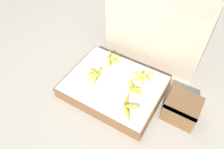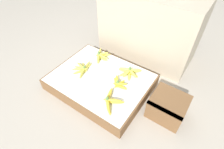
{
  "view_description": "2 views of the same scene",
  "coord_description": "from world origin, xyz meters",
  "px_view_note": "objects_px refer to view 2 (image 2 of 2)",
  "views": [
    {
      "loc": [
        0.72,
        -1.24,
        1.88
      ],
      "look_at": [
        -0.04,
        0.04,
        0.21
      ],
      "focal_mm": 35.0,
      "sensor_mm": 36.0,
      "label": 1
    },
    {
      "loc": [
        0.82,
        -0.97,
        1.43
      ],
      "look_at": [
        0.13,
        0.02,
        0.24
      ],
      "focal_mm": 28.0,
      "sensor_mm": 36.0,
      "label": 2
    }
  ],
  "objects_px": {
    "banana_bunch_front_midleft": "(110,101)",
    "banana_bunch_back_midleft": "(130,72)",
    "banana_bunch_back_left": "(101,56)",
    "banana_bunch_middle_left": "(83,69)",
    "banana_bunch_middle_midleft": "(119,83)",
    "wooden_crate": "(168,107)"
  },
  "relations": [
    {
      "from": "banana_bunch_middle_midleft",
      "to": "banana_bunch_back_left",
      "type": "distance_m",
      "value": 0.47
    },
    {
      "from": "banana_bunch_back_midleft",
      "to": "wooden_crate",
      "type": "bearing_deg",
      "value": -16.16
    },
    {
      "from": "banana_bunch_front_midleft",
      "to": "banana_bunch_back_midleft",
      "type": "distance_m",
      "value": 0.42
    },
    {
      "from": "banana_bunch_middle_left",
      "to": "banana_bunch_middle_midleft",
      "type": "height_order",
      "value": "banana_bunch_middle_midleft"
    },
    {
      "from": "banana_bunch_front_midleft",
      "to": "banana_bunch_middle_left",
      "type": "bearing_deg",
      "value": 159.34
    },
    {
      "from": "banana_bunch_middle_left",
      "to": "banana_bunch_back_left",
      "type": "height_order",
      "value": "banana_bunch_back_left"
    },
    {
      "from": "banana_bunch_front_midleft",
      "to": "wooden_crate",
      "type": "bearing_deg",
      "value": 31.95
    },
    {
      "from": "banana_bunch_front_midleft",
      "to": "banana_bunch_back_midleft",
      "type": "relative_size",
      "value": 1.06
    },
    {
      "from": "banana_bunch_middle_left",
      "to": "banana_bunch_back_left",
      "type": "xyz_separation_m",
      "value": [
        0.03,
        0.28,
        0.01
      ]
    },
    {
      "from": "banana_bunch_middle_left",
      "to": "banana_bunch_back_left",
      "type": "bearing_deg",
      "value": 84.42
    },
    {
      "from": "banana_bunch_middle_left",
      "to": "banana_bunch_front_midleft",
      "type": "bearing_deg",
      "value": -20.66
    },
    {
      "from": "banana_bunch_back_left",
      "to": "banana_bunch_front_midleft",
      "type": "bearing_deg",
      "value": -45.23
    },
    {
      "from": "banana_bunch_back_midleft",
      "to": "banana_bunch_middle_midleft",
      "type": "bearing_deg",
      "value": -92.52
    },
    {
      "from": "banana_bunch_middle_left",
      "to": "banana_bunch_middle_midleft",
      "type": "distance_m",
      "value": 0.43
    },
    {
      "from": "banana_bunch_middle_midleft",
      "to": "banana_bunch_middle_left",
      "type": "bearing_deg",
      "value": -175.15
    },
    {
      "from": "banana_bunch_front_midleft",
      "to": "banana_bunch_back_left",
      "type": "height_order",
      "value": "banana_bunch_front_midleft"
    },
    {
      "from": "wooden_crate",
      "to": "banana_bunch_front_midleft",
      "type": "xyz_separation_m",
      "value": [
        -0.44,
        -0.27,
        0.06
      ]
    },
    {
      "from": "banana_bunch_back_left",
      "to": "banana_bunch_back_midleft",
      "type": "bearing_deg",
      "value": -6.25
    },
    {
      "from": "banana_bunch_front_midleft",
      "to": "banana_bunch_back_left",
      "type": "relative_size",
      "value": 1.12
    },
    {
      "from": "banana_bunch_middle_midleft",
      "to": "banana_bunch_front_midleft",
      "type": "bearing_deg",
      "value": -76.1
    },
    {
      "from": "banana_bunch_front_midleft",
      "to": "banana_bunch_middle_left",
      "type": "height_order",
      "value": "banana_bunch_front_midleft"
    },
    {
      "from": "banana_bunch_front_midleft",
      "to": "banana_bunch_back_midleft",
      "type": "xyz_separation_m",
      "value": [
        -0.05,
        0.42,
        -0.0
      ]
    }
  ]
}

